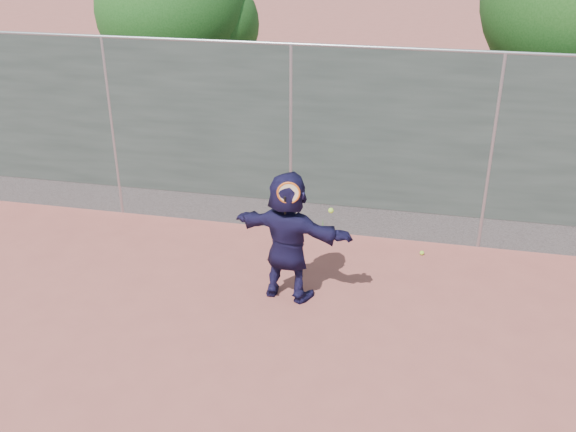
# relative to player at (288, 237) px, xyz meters

# --- Properties ---
(ground) EXTENTS (80.00, 80.00, 0.00)m
(ground) POSITION_rel_player_xyz_m (-0.39, -1.49, -0.90)
(ground) COLOR #9E4C42
(ground) RESTS_ON ground
(player) EXTENTS (1.74, 0.86, 1.79)m
(player) POSITION_rel_player_xyz_m (0.00, 0.00, 0.00)
(player) COLOR #1A153A
(player) RESTS_ON ground
(ball_ground) EXTENTS (0.07, 0.07, 0.07)m
(ball_ground) POSITION_rel_player_xyz_m (1.76, 1.54, -0.86)
(ball_ground) COLOR #9FD12E
(ball_ground) RESTS_ON ground
(fence) EXTENTS (20.00, 0.06, 3.03)m
(fence) POSITION_rel_player_xyz_m (-0.39, 2.01, 0.69)
(fence) COLOR #38423D
(fence) RESTS_ON ground
(swing_action) EXTENTS (0.71, 0.13, 0.51)m
(swing_action) POSITION_rel_player_xyz_m (0.10, -0.20, 0.67)
(swing_action) COLOR #E35B15
(swing_action) RESTS_ON ground
(tree_left) EXTENTS (3.15, 3.00, 4.53)m
(tree_left) POSITION_rel_player_xyz_m (-3.23, 5.06, 2.04)
(tree_left) COLOR #382314
(tree_left) RESTS_ON ground
(weed_clump) EXTENTS (0.68, 0.07, 0.30)m
(weed_clump) POSITION_rel_player_xyz_m (-0.09, 1.89, -0.76)
(weed_clump) COLOR #387226
(weed_clump) RESTS_ON ground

